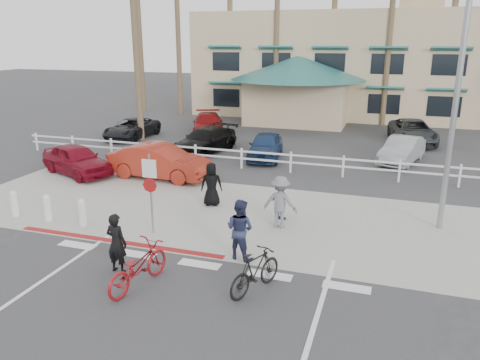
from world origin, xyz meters
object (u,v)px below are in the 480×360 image
(sign_post, at_px, (151,190))
(car_red_compact, at_px, (77,160))
(car_white_sedan, at_px, (160,161))
(bike_black, at_px, (255,271))
(bike_red, at_px, (138,267))

(sign_post, relative_size, car_red_compact, 0.71)
(car_white_sedan, bearing_deg, bike_black, -137.22)
(bike_black, distance_m, car_red_compact, 13.09)
(sign_post, xyz_separation_m, bike_black, (4.16, -2.49, -0.90))
(sign_post, distance_m, car_red_compact, 8.30)
(bike_red, xyz_separation_m, car_white_sedan, (-3.99, 8.82, 0.20))
(bike_red, relative_size, car_white_sedan, 0.46)
(sign_post, bearing_deg, bike_black, -30.89)
(car_white_sedan, xyz_separation_m, car_red_compact, (-3.90, -0.64, -0.07))
(sign_post, bearing_deg, car_white_sedan, 115.40)
(bike_red, height_order, bike_black, bike_red)
(sign_post, height_order, bike_red, sign_post)
(bike_red, relative_size, bike_black, 1.16)
(car_red_compact, bearing_deg, sign_post, -103.39)
(bike_black, bearing_deg, sign_post, -7.10)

